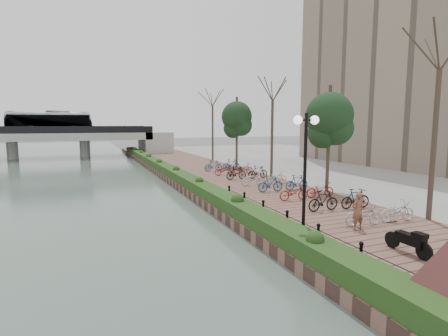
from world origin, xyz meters
TOP-DOWN VIEW (x-y plane):
  - ground at (0.00, 0.00)m, footprint 220.00×220.00m
  - promenade at (4.00, 17.50)m, footprint 8.00×75.00m
  - inland_pavement at (20.00, 17.50)m, footprint 24.00×75.00m
  - hedge at (0.60, 20.00)m, footprint 1.10×56.00m
  - chain_fence at (1.40, 2.00)m, footprint 0.10×14.10m
  - lamppost at (1.42, 1.93)m, footprint 1.02×0.32m
  - motorcycle at (3.61, -0.68)m, footprint 0.48×1.48m
  - pedestrian at (4.00, 1.99)m, footprint 0.55×0.37m
  - bicycle_parking at (5.50, 11.24)m, footprint 2.40×19.89m
  - street_trees at (8.00, 12.68)m, footprint 3.20×37.12m
  - bridge at (-14.01, 45.00)m, footprint 36.00×10.77m

SIDE VIEW (x-z plane):
  - ground at x=0.00m, z-range 0.00..0.00m
  - promenade at x=4.00m, z-range 0.00..0.50m
  - inland_pavement at x=20.00m, z-range 0.00..0.50m
  - hedge at x=0.60m, z-range 0.50..1.10m
  - chain_fence at x=1.40m, z-range 0.50..1.20m
  - motorcycle at x=3.61m, z-range 0.50..1.42m
  - bicycle_parking at x=5.50m, z-range 0.47..1.47m
  - pedestrian at x=4.00m, z-range 0.50..2.00m
  - bridge at x=-14.01m, z-range 0.12..6.62m
  - street_trees at x=8.00m, z-range 0.29..7.09m
  - lamppost at x=1.42m, z-range 1.53..6.08m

